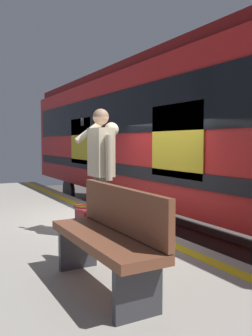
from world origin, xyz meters
TOP-DOWN VIEW (x-y plane):
  - ground_plane at (0.00, 0.00)m, footprint 24.09×24.09m
  - safety_line at (0.00, 0.30)m, footprint 12.58×0.16m
  - track_rail_near at (0.00, -1.31)m, footprint 16.69×0.08m
  - track_rail_far at (0.00, -2.75)m, footprint 16.69×0.08m
  - train_carriage at (1.78, -2.02)m, footprint 12.29×2.77m
  - passenger at (-0.75, 0.89)m, footprint 0.57×0.55m
  - handbag at (-0.31, 0.96)m, footprint 0.36×0.33m
  - bench at (-2.40, 1.58)m, footprint 1.53×0.44m

SIDE VIEW (x-z plane):
  - ground_plane at x=0.00m, z-range 0.00..0.00m
  - track_rail_near at x=0.00m, z-range 0.00..0.16m
  - track_rail_far at x=0.00m, z-range 0.00..0.16m
  - safety_line at x=0.00m, z-range 0.86..0.87m
  - handbag at x=-0.31m, z-range 0.85..1.21m
  - bench at x=-2.40m, z-range 0.90..1.80m
  - passenger at x=-0.75m, z-range 1.02..2.77m
  - train_carriage at x=1.78m, z-range 0.54..4.31m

